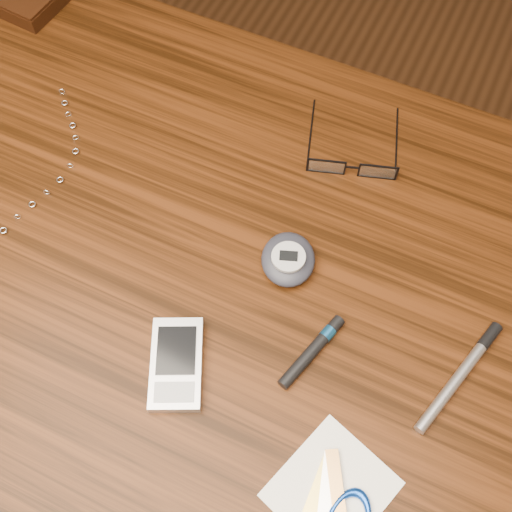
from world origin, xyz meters
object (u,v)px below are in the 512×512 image
object	(u,v)px
pda_phone	(176,364)
notepad_keys	(339,508)
eyeglasses	(352,165)
silver_pen	(466,368)
pedometer	(288,259)
desk	(201,292)

from	to	relation	value
pda_phone	notepad_keys	world-z (taller)	pda_phone
eyeglasses	silver_pen	distance (m)	0.28
pda_phone	pedometer	world-z (taller)	pedometer
eyeglasses	pedometer	size ratio (longest dim) A/B	1.64
pda_phone	silver_pen	xyz separation A→B (m)	(0.28, 0.12, -0.00)
notepad_keys	silver_pen	distance (m)	0.20
pda_phone	silver_pen	bearing A→B (deg)	24.33
eyeglasses	pedometer	world-z (taller)	pedometer
silver_pen	desk	bearing A→B (deg)	179.81
desk	silver_pen	xyz separation A→B (m)	(0.32, -0.00, 0.11)
desk	silver_pen	distance (m)	0.34
desk	pedometer	distance (m)	0.16
eyeglasses	silver_pen	size ratio (longest dim) A/B	0.98
silver_pen	eyeglasses	bearing A→B (deg)	136.70
eyeglasses	notepad_keys	distance (m)	0.40
notepad_keys	eyeglasses	bearing A→B (deg)	109.47
pda_phone	notepad_keys	size ratio (longest dim) A/B	0.85
notepad_keys	desk	bearing A→B (deg)	143.87
desk	pedometer	world-z (taller)	pedometer
desk	pedometer	bearing A→B (deg)	18.49
pedometer	pda_phone	bearing A→B (deg)	-109.57
pedometer	silver_pen	xyz separation A→B (m)	(0.22, -0.04, -0.01)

